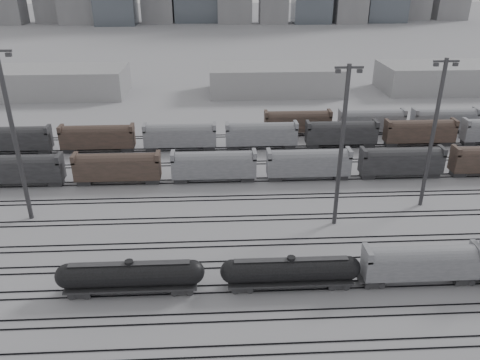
{
  "coord_description": "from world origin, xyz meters",
  "views": [
    {
      "loc": [
        -8.4,
        -44.64,
        35.73
      ],
      "look_at": [
        -4.79,
        23.57,
        4.0
      ],
      "focal_mm": 35.0,
      "sensor_mm": 36.0,
      "label": 1
    }
  ],
  "objects_px": {
    "tank_car_a": "(131,275)",
    "light_mast_c": "(342,145)",
    "tank_car_b": "(291,271)",
    "hopper_car_a": "(421,262)"
  },
  "relations": [
    {
      "from": "tank_car_b",
      "to": "hopper_car_a",
      "type": "height_order",
      "value": "hopper_car_a"
    },
    {
      "from": "tank_car_a",
      "to": "hopper_car_a",
      "type": "bearing_deg",
      "value": 0.0
    },
    {
      "from": "tank_car_b",
      "to": "hopper_car_a",
      "type": "bearing_deg",
      "value": 0.0
    },
    {
      "from": "tank_car_b",
      "to": "light_mast_c",
      "type": "distance_m",
      "value": 20.24
    },
    {
      "from": "tank_car_b",
      "to": "hopper_car_a",
      "type": "relative_size",
      "value": 1.2
    },
    {
      "from": "hopper_car_a",
      "to": "light_mast_c",
      "type": "relative_size",
      "value": 0.59
    },
    {
      "from": "tank_car_a",
      "to": "light_mast_c",
      "type": "height_order",
      "value": "light_mast_c"
    },
    {
      "from": "hopper_car_a",
      "to": "light_mast_c",
      "type": "distance_m",
      "value": 18.99
    },
    {
      "from": "tank_car_b",
      "to": "light_mast_c",
      "type": "xyz_separation_m",
      "value": [
        9.0,
        14.94,
        10.26
      ]
    },
    {
      "from": "tank_car_a",
      "to": "tank_car_b",
      "type": "relative_size",
      "value": 1.03
    }
  ]
}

